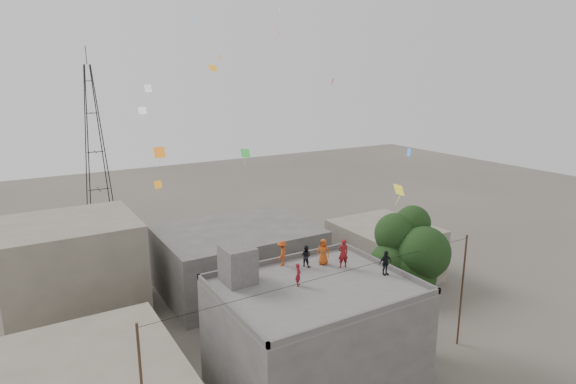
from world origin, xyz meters
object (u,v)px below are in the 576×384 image
transmission_tower (95,144)px  person_dark_adult (385,263)px  stair_head_box (238,264)px  person_red_adult (343,253)px  tree (409,256)px

transmission_tower → person_dark_adult: size_ratio=14.25×
stair_head_box → person_dark_adult: size_ratio=1.42×
transmission_tower → person_red_adult: transmission_tower is taller
person_dark_adult → tree: bearing=24.8°
tree → person_red_adult: bearing=170.6°
person_red_adult → person_dark_adult: person_red_adult is taller
tree → person_dark_adult: (-3.16, -1.31, 0.70)m
transmission_tower → person_dark_adult: (8.21, -40.72, -2.27)m
transmission_tower → person_dark_adult: 41.60m
tree → person_red_adult: 4.66m
tree → transmission_tower: (-11.37, 39.40, 2.97)m
transmission_tower → person_red_adult: 39.31m
stair_head_box → person_dark_adult: stair_head_box is taller
stair_head_box → transmission_tower: bearing=91.2°
tree → person_red_adult: (-4.52, 0.75, 0.84)m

